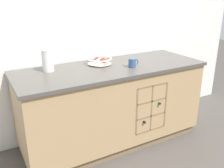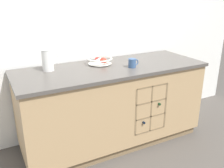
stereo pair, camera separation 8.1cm
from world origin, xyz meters
The scene contains 6 objects.
ground_plane centered at (0.00, 0.00, 0.00)m, with size 14.00×14.00×0.00m, color #4C4742.
back_wall centered at (0.00, 0.43, 1.27)m, with size 4.42×0.06×2.55m, color white.
kitchen_island centered at (0.00, 0.00, 0.46)m, with size 2.06×0.76×0.90m.
fruit_bowl centered at (-0.08, 0.14, 0.95)m, with size 0.28×0.28×0.09m.
white_pitcher centered at (-0.63, 0.17, 1.02)m, with size 0.18×0.12×0.22m.
ceramic_mug centered at (0.18, -0.13, 0.95)m, with size 0.12×0.08×0.09m.
Camera 2 is at (-1.19, -2.28, 1.64)m, focal length 40.00 mm.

